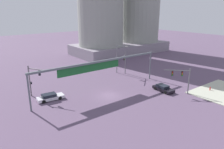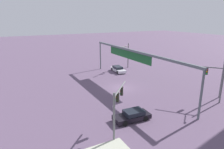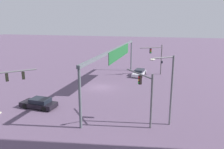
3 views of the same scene
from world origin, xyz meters
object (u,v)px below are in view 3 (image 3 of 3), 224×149
sedan_car_approaching (139,73)px  sedan_car_waiting_far (39,103)px  traffic_signal_cross_street (157,56)px  traffic_signal_near_corner (146,89)px  traffic_signal_opposite_side (6,82)px  streetlamp_curved_arm (169,85)px

sedan_car_approaching → sedan_car_waiting_far: (19.78, -9.46, -0.00)m
traffic_signal_cross_street → sedan_car_approaching: traffic_signal_cross_street is taller
traffic_signal_near_corner → traffic_signal_opposite_side: traffic_signal_near_corner is taller
traffic_signal_near_corner → traffic_signal_opposite_side: (0.65, -16.11, -0.20)m
sedan_car_approaching → sedan_car_waiting_far: size_ratio=1.07×
streetlamp_curved_arm → traffic_signal_cross_street: bearing=-121.2°
traffic_signal_opposite_side → streetlamp_curved_arm: 18.40m
traffic_signal_opposite_side → sedan_car_waiting_far: size_ratio=1.12×
traffic_signal_cross_street → streetlamp_curved_arm: streetlamp_curved_arm is taller
traffic_signal_opposite_side → traffic_signal_cross_street: bearing=9.8°
traffic_signal_near_corner → streetlamp_curved_arm: (-0.24, 2.25, 0.56)m
traffic_signal_near_corner → sedan_car_approaching: 21.32m
traffic_signal_cross_street → streetlamp_curved_arm: (22.16, 2.66, 0.47)m
traffic_signal_opposite_side → sedan_car_approaching: bearing=13.8°
traffic_signal_near_corner → traffic_signal_cross_street: (-22.39, -0.41, 0.09)m
traffic_signal_opposite_side → sedan_car_approaching: (-21.41, 12.47, -2.95)m
sedan_car_waiting_far → traffic_signal_cross_street: bearing=-116.8°
traffic_signal_near_corner → sedan_car_approaching: bearing=-30.5°
traffic_signal_opposite_side → traffic_signal_near_corner: bearing=-43.7°
traffic_signal_opposite_side → streetlamp_curved_arm: size_ratio=0.70×
traffic_signal_near_corner → sedan_car_approaching: size_ratio=1.14×
traffic_signal_near_corner → traffic_signal_opposite_side: bearing=51.8°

